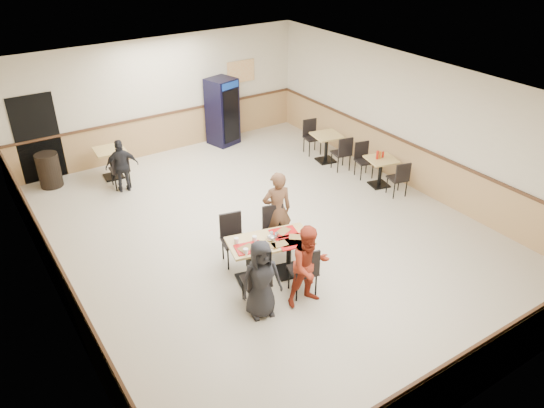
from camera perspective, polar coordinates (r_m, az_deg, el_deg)
ground at (r=10.73m, az=-0.68°, el=-3.19°), size 10.00×10.00×0.00m
room_shell at (r=13.21m, az=-0.21°, el=6.22°), size 10.00×10.00×10.00m
main_table at (r=9.28m, az=-0.24°, el=-5.22°), size 1.57×1.03×0.77m
main_chairs at (r=9.28m, az=-0.54°, el=-5.41°), size 1.63×1.94×0.98m
diner_woman_left at (r=8.38m, az=-1.18°, el=-8.09°), size 0.74×0.55×1.36m
diner_woman_right at (r=8.60m, az=4.04°, el=-6.67°), size 0.77×0.63×1.46m
diner_man_opposite at (r=9.96m, az=0.54°, el=-0.69°), size 0.65×0.51×1.58m
lone_diner at (r=12.54m, az=-15.83°, el=3.97°), size 0.79×0.45×1.26m
tabletop_clutter at (r=9.07m, az=0.19°, el=-3.99°), size 1.29×0.80×0.12m
side_table_near at (r=12.63m, az=11.60°, el=3.84°), size 0.78×0.78×0.69m
side_table_near_chair_south at (r=12.30m, az=13.36°, el=2.80°), size 0.49×0.49×0.87m
side_table_near_chair_north at (r=12.99m, az=9.92°, el=4.65°), size 0.49×0.49×0.87m
side_table_far at (r=13.68m, az=5.87°, el=6.48°), size 0.79×0.79×0.73m
side_table_far_chair_south at (r=13.28m, az=7.44°, el=5.55°), size 0.50×0.50×0.92m
side_table_far_chair_north at (r=14.11m, az=4.38°, el=7.18°), size 0.50×0.50×0.92m
condiment_caddy at (r=12.51m, az=11.49°, el=5.21°), size 0.23×0.06×0.20m
back_table at (r=13.33m, az=-16.94°, el=4.68°), size 0.74×0.74×0.74m
back_table_chair_lone at (r=12.82m, az=-16.09°, el=3.69°), size 0.46×0.46×0.93m
pepsi_cooler at (r=14.64m, az=-5.35°, el=9.86°), size 0.84×0.84×1.82m
trash_bin at (r=13.42m, az=-22.86°, el=3.37°), size 0.52×0.52×0.82m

